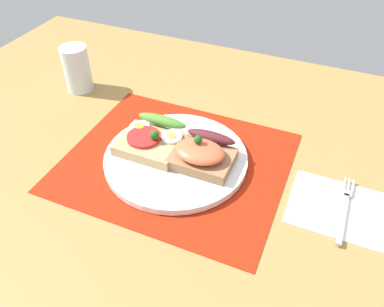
{
  "coord_description": "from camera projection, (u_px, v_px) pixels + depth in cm",
  "views": [
    {
      "loc": [
        21.92,
        -44.42,
        45.05
      ],
      "look_at": [
        3.0,
        0.0,
        2.96
      ],
      "focal_mm": 36.29,
      "sensor_mm": 36.0,
      "label": 1
    }
  ],
  "objects": [
    {
      "name": "napkin",
      "position": [
        340.0,
        209.0,
        0.58
      ],
      "size": [
        14.88,
        11.78,
        0.6
      ],
      "primitive_type": "cube",
      "color": "white",
      "rests_on": "ground_plane"
    },
    {
      "name": "drinking_glass",
      "position": [
        77.0,
        69.0,
        0.82
      ],
      "size": [
        5.62,
        5.62,
        9.72
      ],
      "primitive_type": "cylinder",
      "color": "silver",
      "rests_on": "ground_plane"
    },
    {
      "name": "fork",
      "position": [
        345.0,
        207.0,
        0.58
      ],
      "size": [
        1.62,
        13.75,
        0.32
      ],
      "color": "#B7B7BC",
      "rests_on": "napkin"
    },
    {
      "name": "ground_plane",
      "position": [
        176.0,
        169.0,
        0.68
      ],
      "size": [
        120.0,
        90.0,
        3.2
      ],
      "primitive_type": "cube",
      "color": "#9F7840"
    },
    {
      "name": "plate",
      "position": [
        176.0,
        158.0,
        0.66
      ],
      "size": [
        24.45,
        24.45,
        1.16
      ],
      "primitive_type": "cylinder",
      "color": "white",
      "rests_on": "placemat"
    },
    {
      "name": "placemat",
      "position": [
        176.0,
        161.0,
        0.67
      ],
      "size": [
        37.08,
        31.63,
        0.3
      ],
      "primitive_type": "cube",
      "color": "#A8200B",
      "rests_on": "ground_plane"
    },
    {
      "name": "sandwich_salmon",
      "position": [
        202.0,
        154.0,
        0.63
      ],
      "size": [
        10.12,
        9.15,
        5.49
      ],
      "color": "#946D4A",
      "rests_on": "plate"
    },
    {
      "name": "sandwich_egg_tomato",
      "position": [
        152.0,
        139.0,
        0.67
      ],
      "size": [
        10.6,
        10.11,
        4.06
      ],
      "color": "tan",
      "rests_on": "plate"
    }
  ]
}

